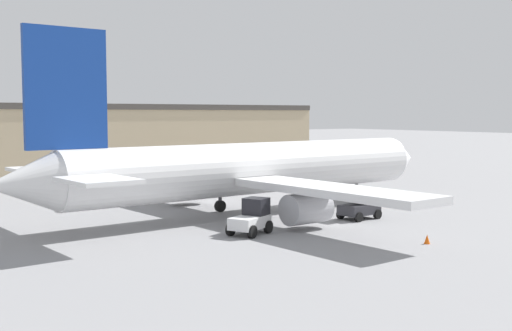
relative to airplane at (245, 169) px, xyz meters
name	(u,v)px	position (x,y,z in m)	size (l,w,h in m)	color
ground_plane	(256,214)	(1.04, 0.06, -3.49)	(400.00, 400.00, 0.00)	gray
airplane	(245,169)	(0.00, 0.00, 0.00)	(38.83, 34.63, 12.91)	silver
ground_crew_worker	(373,198)	(9.82, -3.69, -2.57)	(0.38, 0.38, 1.74)	#1E2338
baggage_tug	(252,218)	(-3.89, -6.48, -2.46)	(3.33, 2.85, 2.25)	silver
belt_loader_truck	(361,205)	(6.04, -6.20, -2.48)	(3.10, 2.23, 2.15)	#2D2D33
safety_cone_near	(427,239)	(2.76, -15.03, -3.22)	(0.36, 0.36, 0.55)	#EF590F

